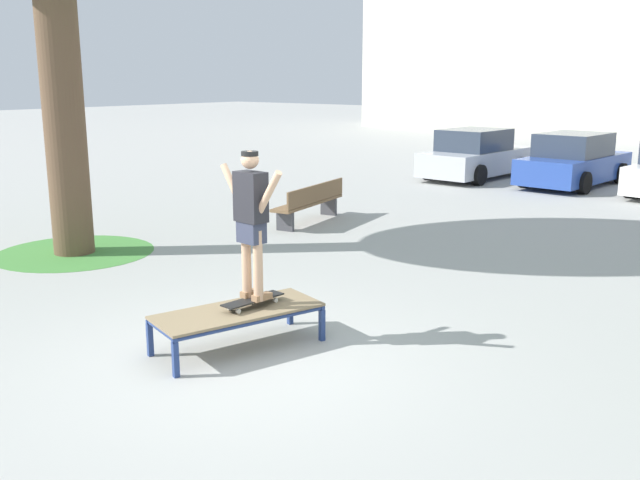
# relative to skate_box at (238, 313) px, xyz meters

# --- Properties ---
(ground_plane) EXTENTS (120.00, 120.00, 0.00)m
(ground_plane) POSITION_rel_skate_box_xyz_m (0.30, -0.19, -0.41)
(ground_plane) COLOR #A8A8A3
(skate_box) EXTENTS (1.28, 2.04, 0.46)m
(skate_box) POSITION_rel_skate_box_xyz_m (0.00, 0.00, 0.00)
(skate_box) COLOR navy
(skate_box) RESTS_ON ground
(skateboard) EXTENTS (0.28, 0.82, 0.09)m
(skateboard) POSITION_rel_skate_box_xyz_m (0.06, 0.19, 0.12)
(skateboard) COLOR black
(skateboard) RESTS_ON skate_box
(skater) EXTENTS (1.00, 0.31, 1.69)m
(skater) POSITION_rel_skate_box_xyz_m (0.06, 0.19, 1.12)
(skater) COLOR tan
(skater) RESTS_ON skateboard
(grass_patch_near_left) EXTENTS (2.75, 2.75, 0.01)m
(grass_patch_near_left) POSITION_rel_skate_box_xyz_m (-5.49, 1.43, -0.41)
(grass_patch_near_left) COLOR #47893D
(grass_patch_near_left) RESTS_ON ground
(car_silver) EXTENTS (2.09, 4.28, 1.50)m
(car_silver) POSITION_rel_skate_box_xyz_m (-4.26, 14.51, 0.28)
(car_silver) COLOR #B7BABF
(car_silver) RESTS_ON ground
(car_blue) EXTENTS (2.15, 4.31, 1.50)m
(car_blue) POSITION_rel_skate_box_xyz_m (-1.36, 14.83, 0.28)
(car_blue) COLOR #28479E
(car_blue) RESTS_ON ground
(park_bench) EXTENTS (0.88, 2.44, 0.83)m
(park_bench) POSITION_rel_skate_box_xyz_m (-3.88, 6.06, 0.03)
(park_bench) COLOR brown
(park_bench) RESTS_ON ground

